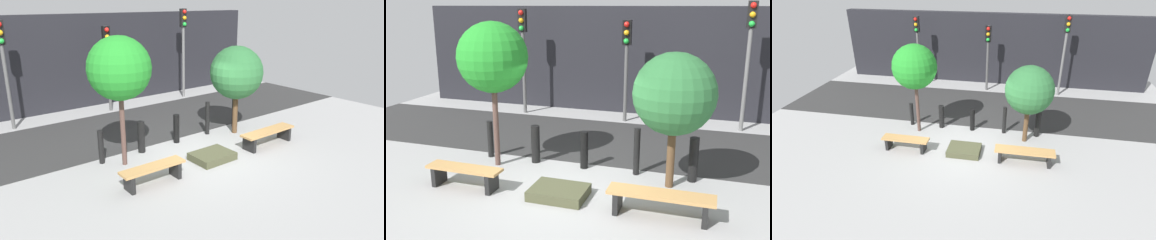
% 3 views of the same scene
% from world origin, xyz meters
% --- Properties ---
extents(ground_plane, '(18.00, 18.00, 0.00)m').
position_xyz_m(ground_plane, '(0.00, 0.00, 0.00)').
color(ground_plane, '#969696').
extents(road_strip, '(18.00, 3.96, 0.01)m').
position_xyz_m(road_strip, '(0.00, 3.63, 0.01)').
color(road_strip, '#2E2E2E').
rests_on(road_strip, ground).
extents(building_facade, '(16.20, 0.50, 3.73)m').
position_xyz_m(building_facade, '(0.00, 7.26, 1.87)').
color(building_facade, black).
rests_on(building_facade, ground).
extents(bench_left, '(1.66, 0.43, 0.47)m').
position_xyz_m(bench_left, '(-2.06, -0.49, 0.34)').
color(bench_left, black).
rests_on(bench_left, ground).
extents(bench_right, '(1.96, 0.48, 0.48)m').
position_xyz_m(bench_right, '(2.06, -0.49, 0.35)').
color(bench_right, black).
rests_on(bench_right, ground).
extents(planter_bed, '(1.13, 0.86, 0.20)m').
position_xyz_m(planter_bed, '(0.00, -0.29, 0.10)').
color(planter_bed, '#44462E').
rests_on(planter_bed, ground).
extents(tree_behind_left_bench, '(1.63, 1.63, 3.44)m').
position_xyz_m(tree_behind_left_bench, '(-2.06, 0.95, 2.61)').
color(tree_behind_left_bench, '#503932').
rests_on(tree_behind_left_bench, ground).
extents(tree_behind_right_bench, '(1.71, 1.71, 2.89)m').
position_xyz_m(tree_behind_right_bench, '(2.06, 0.95, 2.02)').
color(tree_behind_right_bench, '#503822').
rests_on(tree_behind_right_bench, ground).
extents(bollard_far_left, '(0.15, 0.15, 0.94)m').
position_xyz_m(bollard_far_left, '(-2.51, 1.40, 0.47)').
color(bollard_far_left, black).
rests_on(bollard_far_left, ground).
extents(bollard_left, '(0.21, 0.21, 0.93)m').
position_xyz_m(bollard_left, '(-1.26, 1.40, 0.47)').
color(bollard_left, black).
rests_on(bollard_left, ground).
extents(bollard_center, '(0.19, 0.19, 0.90)m').
position_xyz_m(bollard_center, '(0.00, 1.40, 0.45)').
color(bollard_center, black).
rests_on(bollard_center, ground).
extents(bollard_right, '(0.14, 0.14, 1.10)m').
position_xyz_m(bollard_right, '(1.26, 1.40, 0.55)').
color(bollard_right, black).
rests_on(bollard_right, ground).
extents(bollard_far_right, '(0.21, 0.21, 1.01)m').
position_xyz_m(bollard_far_right, '(2.51, 1.40, 0.50)').
color(bollard_far_right, black).
rests_on(bollard_far_right, ground).
extents(traffic_light_west, '(0.28, 0.27, 3.65)m').
position_xyz_m(traffic_light_west, '(-3.67, 5.90, 2.52)').
color(traffic_light_west, '#545454').
rests_on(traffic_light_west, ground).
extents(traffic_light_mid_west, '(0.28, 0.27, 3.31)m').
position_xyz_m(traffic_light_mid_west, '(0.00, 5.89, 2.30)').
color(traffic_light_mid_west, '#4E4E4E').
rests_on(traffic_light_mid_west, ground).
extents(traffic_light_mid_east, '(0.28, 0.27, 3.89)m').
position_xyz_m(traffic_light_mid_east, '(3.67, 5.90, 2.68)').
color(traffic_light_mid_east, slate).
rests_on(traffic_light_mid_east, ground).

